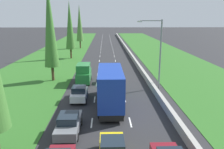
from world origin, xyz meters
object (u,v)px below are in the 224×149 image
Objects in this scene: white_hatchback_left_lane at (79,93)px; poplar_tree_fourth at (80,23)px; poplar_tree_second at (50,25)px; blue_box_truck_centre_lane at (110,86)px; poplar_tree_third at (70,25)px; white_hatchback_centre_lane at (109,76)px; street_light_mast at (158,49)px; grey_sedan_left_lane at (69,123)px; green_van_left_lane at (84,73)px.

poplar_tree_fourth is at bearing 95.79° from white_hatchback_left_lane.
poplar_tree_second reaches higher than white_hatchback_left_lane.
poplar_tree_third is (-8.33, 29.30, 5.27)m from blue_box_truck_centre_lane.
blue_box_truck_centre_lane is 14.57m from poplar_tree_second.
blue_box_truck_centre_lane reaches higher than white_hatchback_centre_lane.
poplar_tree_third is at bearing 100.01° from white_hatchback_left_lane.
poplar_tree_second is 1.58× the size of street_light_mast.
street_light_mast is (9.84, 11.86, 4.42)m from grey_sedan_left_lane.
white_hatchback_left_lane is 45.78m from poplar_tree_fourth.
blue_box_truck_centre_lane is 2.41× the size of white_hatchback_centre_lane.
blue_box_truck_centre_lane is 30.92m from poplar_tree_third.
street_light_mast is at bearing -16.12° from poplar_tree_second.
green_van_left_lane is at bearing 111.72° from blue_box_truck_centre_lane.
blue_box_truck_centre_lane is 0.74× the size of poplar_tree_fourth.
grey_sedan_left_lane is 0.35× the size of poplar_tree_third.
poplar_tree_second is 15.53m from street_light_mast.
grey_sedan_left_lane is 0.35× the size of poplar_tree_fourth.
street_light_mast is at bearing 23.76° from white_hatchback_left_lane.
grey_sedan_left_lane is 18.33m from poplar_tree_second.
poplar_tree_fourth reaches higher than green_van_left_lane.
white_hatchback_left_lane is at bearing -79.99° from poplar_tree_third.
white_hatchback_centre_lane is 0.31× the size of poplar_tree_fourth.
white_hatchback_centre_lane is 8.28m from street_light_mast.
green_van_left_lane is at bearing -76.85° from poplar_tree_third.
blue_box_truck_centre_lane is at bearing 58.41° from grey_sedan_left_lane.
white_hatchback_centre_lane is 0.43× the size of street_light_mast.
poplar_tree_fourth is at bearing 89.07° from poplar_tree_third.
poplar_tree_fourth is at bearing 109.41° from street_light_mast.
street_light_mast is (14.36, -40.76, -2.20)m from poplar_tree_fourth.
poplar_tree_second is at bearing -90.02° from poplar_tree_third.
blue_box_truck_centre_lane is 9.46m from white_hatchback_centre_lane.
white_hatchback_left_lane is at bearing -84.21° from poplar_tree_fourth.
grey_sedan_left_lane is 35.98m from poplar_tree_third.
poplar_tree_third is (0.01, 18.94, -0.68)m from poplar_tree_second.
poplar_tree_second is (-4.82, 16.09, 7.33)m from grey_sedan_left_lane.
green_van_left_lane is 38.59m from poplar_tree_fourth.
poplar_tree_second reaches higher than green_van_left_lane.
grey_sedan_left_lane is at bearing -90.33° from white_hatchback_left_lane.
grey_sedan_left_lane is at bearing -85.08° from poplar_tree_fourth.
green_van_left_lane is 11.02m from street_light_mast.
poplar_tree_third is (-4.81, 35.03, 6.65)m from grey_sedan_left_lane.
blue_box_truck_centre_lane is 6.86m from grey_sedan_left_lane.
white_hatchback_left_lane and white_hatchback_centre_lane have the same top height.
green_van_left_lane is 8.35m from poplar_tree_second.
poplar_tree_second is at bearing 119.63° from white_hatchback_left_lane.
poplar_tree_third is at bearing 105.88° from blue_box_truck_centre_lane.
poplar_tree_fourth is at bearing 94.92° from grey_sedan_left_lane.
poplar_tree_third is 1.00× the size of poplar_tree_fourth.
green_van_left_lane is (-0.12, 7.22, 0.56)m from white_hatchback_left_lane.
blue_box_truck_centre_lane is at bearing -74.12° from poplar_tree_third.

